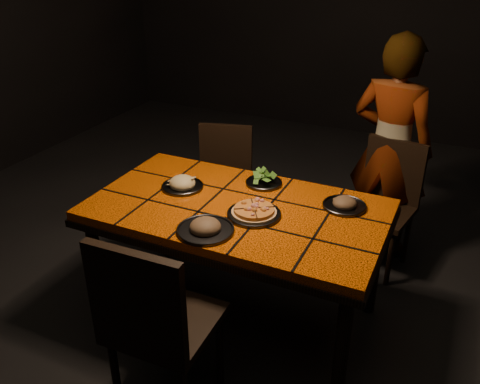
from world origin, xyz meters
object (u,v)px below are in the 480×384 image
at_px(chair_near, 154,320).
at_px(plate_pizza, 254,213).
at_px(chair_far_right, 386,197).
at_px(chair_far_left, 224,177).
at_px(diner, 390,149).
at_px(dining_table, 237,218).
at_px(plate_pasta, 182,184).

relative_size(chair_near, plate_pizza, 3.01).
xyz_separation_m(chair_near, chair_far_right, (0.68, 1.74, -0.06)).
distance_m(chair_near, chair_far_right, 1.87).
distance_m(chair_far_left, chair_far_right, 1.15).
bearing_deg(diner, plate_pizza, 79.77).
distance_m(chair_far_left, diner, 1.19).
height_order(dining_table, chair_far_left, chair_far_left).
distance_m(chair_near, plate_pizza, 0.78).
bearing_deg(plate_pasta, diner, 46.63).
relative_size(diner, plate_pasta, 6.35).
xyz_separation_m(diner, plate_pasta, (-1.00, -1.06, -0.00)).
height_order(dining_table, plate_pasta, plate_pasta).
bearing_deg(chair_near, chair_far_left, -75.44).
relative_size(chair_far_left, chair_far_right, 0.98).
height_order(diner, plate_pizza, diner).
relative_size(chair_far_right, plate_pasta, 3.60).
bearing_deg(plate_pasta, chair_far_right, 40.23).
height_order(chair_far_right, plate_pizza, chair_far_right).
height_order(chair_near, diner, diner).
distance_m(dining_table, plate_pasta, 0.40).
distance_m(chair_far_right, plate_pizza, 1.16).
xyz_separation_m(dining_table, diner, (0.62, 1.12, 0.11)).
bearing_deg(plate_pasta, dining_table, -9.36).
bearing_deg(diner, chair_near, 83.80).
xyz_separation_m(dining_table, plate_pizza, (0.13, -0.06, 0.10)).
distance_m(diner, plate_pizza, 1.28).
height_order(chair_far_left, plate_pizza, chair_far_left).
relative_size(dining_table, plate_pizza, 4.91).
distance_m(dining_table, diner, 1.29).
height_order(chair_far_left, diner, diner).
bearing_deg(dining_table, diner, 61.16).
xyz_separation_m(dining_table, chair_far_right, (0.66, 0.94, -0.17)).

